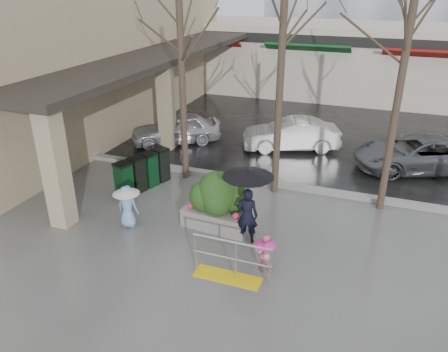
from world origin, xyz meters
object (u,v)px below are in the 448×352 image
Objects in this scene: tree_midwest at (283,24)px; child_pink at (265,250)px; car_a at (176,128)px; car_b at (291,134)px; tree_mideast at (407,43)px; woman at (248,195)px; planter at (218,201)px; child_blue at (127,202)px; handrail at (230,265)px; car_c at (419,154)px; news_boxes at (143,172)px; tree_west at (180,25)px.

tree_midwest is 6.34m from child_pink.
car_a and car_b have the same top height.
tree_mideast is at bearing 35.93° from car_a.
woman is 0.55× the size of car_b.
child_pink is 0.49× the size of planter.
planter is at bearing -34.01° from woman.
tree_mideast is at bearing -0.00° from tree_midwest.
child_blue is 8.11m from car_b.
tree_midwest is 5.27m from planter.
woman is 8.09m from car_a.
woman reaches higher than child_blue.
tree_mideast is (3.30, -0.00, -0.37)m from tree_midwest.
car_c reaches higher than handrail.
child_pink is at bearing -120.64° from tree_mideast.
car_b reaches higher than child_blue.
news_boxes is 9.79m from car_c.
car_a reaches higher than news_boxes.
child_blue is at bearing -159.45° from planter.
car_b is at bearing -117.26° from car_c.
planter is (2.26, -2.68, -4.29)m from tree_west.
handrail is 8.81m from car_b.
news_boxes is at bearing -170.25° from tree_mideast.
child_blue is at bearing -68.95° from car_c.
handrail is 0.42× the size of car_c.
tree_midwest reaches higher than child_pink.
child_blue is at bearing -151.62° from tree_mideast.
car_a reaches higher than handrail.
handrail is 0.50× the size of car_b.
tree_west is 6.50m from tree_mideast.
planter reaches higher than child_blue.
car_c is at bearing 72.44° from tree_mideast.
tree_mideast reaches higher than woman.
planter is at bearing 117.51° from handrail.
tree_midwest is at bearing -72.97° from car_c.
car_a is at bearing -57.24° from child_pink.
woman is at bearing -25.73° from planter.
tree_midwest is 7.27× the size of child_pink.
tree_west is 5.62m from child_blue.
tree_west is 1.50× the size of car_c.
child_pink is 8.50m from car_c.
news_boxes is (-7.43, -1.28, -4.28)m from tree_mideast.
handrail is at bearing 159.45° from child_blue.
tree_west reaches higher than tree_mideast.
child_blue is 0.63× the size of planter.
car_c is (5.35, 6.19, -0.16)m from planter.
tree_west is 1.78× the size of car_b.
handrail is at bearing 36.45° from child_pink.
child_blue reaches higher than child_pink.
handrail is at bearing -48.57° from car_c.
woman is at bearing -135.89° from tree_mideast.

